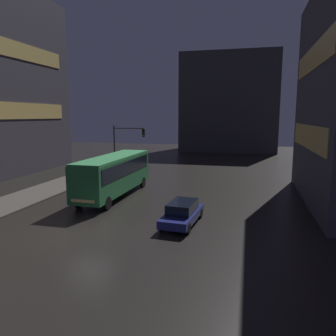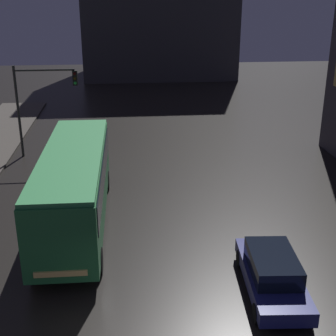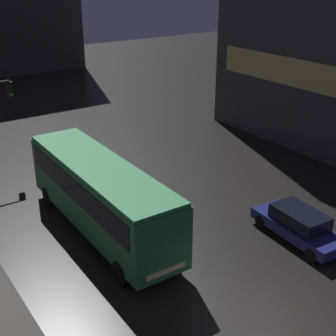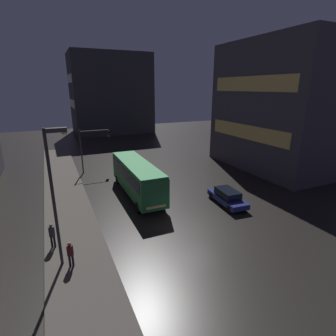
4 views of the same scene
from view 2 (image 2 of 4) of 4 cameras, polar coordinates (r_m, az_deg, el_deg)
bus_near at (r=20.55m, az=-11.35°, el=-1.52°), size 2.74×10.81×3.45m
car_taxi at (r=16.73m, az=12.56°, el=-12.34°), size 2.14×4.75×1.46m
traffic_light_main at (r=29.87m, az=-15.37°, el=8.62°), size 3.81×0.35×5.69m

